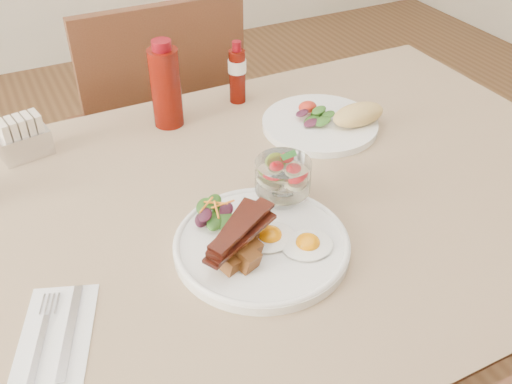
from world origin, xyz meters
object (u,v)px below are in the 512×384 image
object	(u,v)px
second_plate	(329,121)
fruit_cup	(283,176)
chair_far	(159,134)
main_plate	(262,245)
sugar_caddy	(24,139)
hot_sauce_bottle	(237,73)
ketchup_bottle	(166,86)
table	(266,235)

from	to	relation	value
second_plate	fruit_cup	bearing A→B (deg)	-138.13
chair_far	fruit_cup	xyz separation A→B (m)	(0.01, -0.70, 0.30)
main_plate	sugar_caddy	world-z (taller)	sugar_caddy
second_plate	sugar_caddy	bearing A→B (deg)	163.77
hot_sauce_bottle	second_plate	bearing A→B (deg)	-57.81
second_plate	ketchup_bottle	bearing A→B (deg)	150.58
fruit_cup	hot_sauce_bottle	distance (m)	0.40
ketchup_bottle	chair_far	bearing A→B (deg)	78.85
chair_far	fruit_cup	bearing A→B (deg)	-89.18
table	ketchup_bottle	world-z (taller)	ketchup_bottle
chair_far	table	bearing A→B (deg)	-90.00
table	ketchup_bottle	distance (m)	0.38
second_plate	main_plate	bearing A→B (deg)	-137.45
chair_far	ketchup_bottle	size ratio (longest dim) A/B	4.99
table	main_plate	size ratio (longest dim) A/B	4.75
fruit_cup	table	bearing A→B (deg)	105.13
table	fruit_cup	world-z (taller)	fruit_cup
main_plate	fruit_cup	distance (m)	0.13
main_plate	sugar_caddy	size ratio (longest dim) A/B	2.76
second_plate	sugar_caddy	xyz separation A→B (m)	(-0.59, 0.17, 0.02)
table	main_plate	distance (m)	0.16
ketchup_bottle	main_plate	bearing A→B (deg)	-90.23
chair_far	sugar_caddy	size ratio (longest dim) A/B	9.15
second_plate	hot_sauce_bottle	distance (m)	0.23
second_plate	sugar_caddy	distance (m)	0.61
main_plate	fruit_cup	size ratio (longest dim) A/B	2.94
second_plate	hot_sauce_bottle	size ratio (longest dim) A/B	1.75
chair_far	main_plate	xyz separation A→B (m)	(-0.07, -0.78, 0.24)
chair_far	hot_sauce_bottle	size ratio (longest dim) A/B	6.52
main_plate	fruit_cup	xyz separation A→B (m)	(0.08, 0.08, 0.06)
table	fruit_cup	distance (m)	0.16
chair_far	ketchup_bottle	distance (m)	0.47
second_plate	sugar_caddy	world-z (taller)	sugar_caddy
main_plate	fruit_cup	world-z (taller)	fruit_cup
sugar_caddy	table	bearing A→B (deg)	-53.02
main_plate	sugar_caddy	xyz separation A→B (m)	(-0.29, 0.44, 0.03)
ketchup_bottle	sugar_caddy	world-z (taller)	ketchup_bottle
table	main_plate	xyz separation A→B (m)	(-0.07, -0.11, 0.10)
ketchup_bottle	hot_sauce_bottle	distance (m)	0.18
chair_far	main_plate	distance (m)	0.82
chair_far	second_plate	xyz separation A→B (m)	(0.23, -0.50, 0.24)
chair_far	second_plate	bearing A→B (deg)	-65.51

